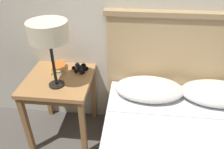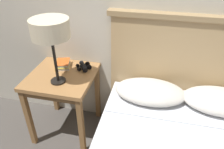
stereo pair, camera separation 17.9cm
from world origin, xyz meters
The scene contains 5 objects.
nightstand centered at (-0.65, 0.58, 0.58)m, with size 0.58×0.58×0.67m.
table_lamp centered at (-0.62, 0.47, 1.14)m, with size 0.30×0.30×0.55m.
book_on_nightstand centered at (-0.69, 0.72, 0.69)m, with size 0.18×0.21×0.03m.
book_stacked_on_top centered at (-0.68, 0.72, 0.72)m, with size 0.16×0.19×0.03m.
binoculars_pair centered at (-0.48, 0.73, 0.70)m, with size 0.16×0.16×0.05m.
Camera 2 is at (0.18, -0.94, 1.73)m, focal length 35.00 mm.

